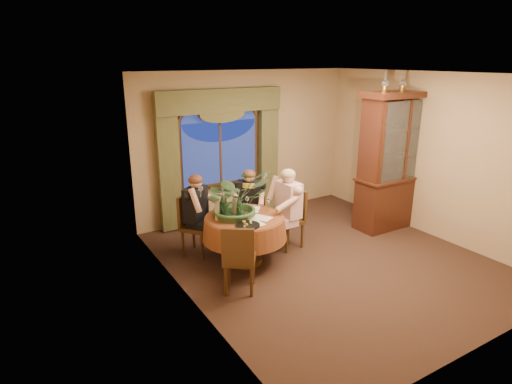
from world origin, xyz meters
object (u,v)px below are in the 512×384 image
dining_table (245,239)px  olive_bowl (250,215)px  person_scarf (249,206)px  oil_lamp_right (420,80)px  person_back (196,215)px  stoneware_vase (236,207)px  oil_lamp_center (403,81)px  centerpiece_plant (236,176)px  person_pink (288,210)px  chair_front_left (240,257)px  wine_bottle_0 (217,209)px  wine_bottle_1 (239,208)px  wine_bottle_2 (226,209)px  oil_lamp_left (385,82)px  chair_back (197,226)px  chair_right (288,220)px  chair_back_right (252,214)px  china_cabinet (395,161)px  wine_bottle_3 (222,206)px

dining_table → olive_bowl: (0.06, -0.05, 0.40)m
dining_table → person_scarf: bearing=54.9°
oil_lamp_right → olive_bowl: (-3.46, 0.01, -1.86)m
person_scarf → dining_table: bearing=90.0°
person_back → oil_lamp_right: bearing=133.6°
person_scarf → stoneware_vase: bearing=80.5°
oil_lamp_center → olive_bowl: (-3.03, 0.01, -1.86)m
oil_lamp_center → oil_lamp_right: bearing=0.0°
centerpiece_plant → person_pink: bearing=-3.9°
chair_front_left → stoneware_vase: bearing=98.4°
stoneware_vase → centerpiece_plant: 0.49m
wine_bottle_0 → wine_bottle_1: same height
person_scarf → olive_bowl: bearing=95.5°
stoneware_vase → wine_bottle_1: bearing=-105.8°
person_scarf → wine_bottle_1: person_scarf is taller
wine_bottle_2 → dining_table: bearing=-1.4°
chair_front_left → oil_lamp_center: bearing=44.1°
oil_lamp_left → stoneware_vase: (-2.73, 0.18, -1.75)m
oil_lamp_center → person_back: 4.16m
oil_lamp_left → person_back: bearing=166.8°
wine_bottle_0 → chair_back: bearing=98.7°
person_pink → wine_bottle_0: (-1.23, 0.05, 0.23)m
dining_table → chair_right: (0.88, 0.12, 0.10)m
chair_right → wine_bottle_2: size_ratio=2.91×
oil_lamp_right → chair_back_right: bearing=166.4°
chair_front_left → person_pink: 1.48m
olive_bowl → wine_bottle_0: bearing=164.3°
chair_right → wine_bottle_0: wine_bottle_0 is taller
stoneware_vase → centerpiece_plant: size_ratio=0.25×
china_cabinet → wine_bottle_3: 3.39m
olive_bowl → wine_bottle_2: wine_bottle_2 is taller
chair_right → chair_back: same height
dining_table → chair_back: (-0.50, 0.65, 0.10)m
olive_bowl → wine_bottle_2: 0.39m
chair_right → centerpiece_plant: 1.31m
centerpiece_plant → wine_bottle_3: bearing=160.3°
dining_table → chair_back: size_ratio=1.33×
person_pink → person_scarf: 0.73m
chair_back → chair_front_left: same height
chair_back_right → person_back: bearing=36.7°
wine_bottle_2 → wine_bottle_3: same height
chair_back → person_back: size_ratio=0.73×
china_cabinet → oil_lamp_center: oil_lamp_center is taller
oil_lamp_left → wine_bottle_2: size_ratio=1.03×
person_scarf → wine_bottle_2: person_scarf is taller
chair_back_right → wine_bottle_0: size_ratio=2.91×
chair_right → chair_back: bearing=61.2°
person_scarf → olive_bowl: (-0.41, -0.73, 0.14)m
oil_lamp_center → wine_bottle_3: bearing=176.2°
person_pink → chair_back: bearing=62.7°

